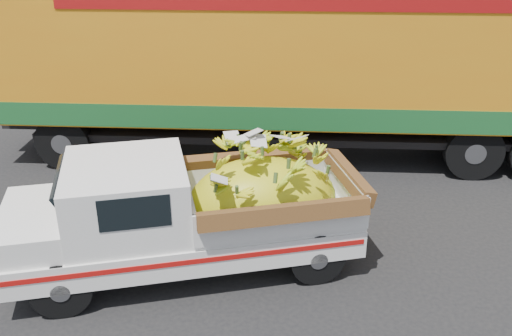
{
  "coord_description": "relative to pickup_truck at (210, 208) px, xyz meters",
  "views": [
    {
      "loc": [
        1.33,
        -6.35,
        4.78
      ],
      "look_at": [
        1.07,
        1.53,
        1.18
      ],
      "focal_mm": 40.0,
      "sensor_mm": 36.0,
      "label": 1
    }
  ],
  "objects": [
    {
      "name": "sidewalk",
      "position": [
        -0.45,
        8.75,
        -0.84
      ],
      "size": [
        60.0,
        4.0,
        0.14
      ],
      "primitive_type": "cube",
      "color": "gray",
      "rests_on": "ground"
    },
    {
      "name": "ground",
      "position": [
        -0.45,
        -0.72,
        -0.91
      ],
      "size": [
        100.0,
        100.0,
        0.0
      ],
      "primitive_type": "plane",
      "color": "black",
      "rests_on": "ground"
    },
    {
      "name": "curb",
      "position": [
        -0.45,
        6.65,
        -0.84
      ],
      "size": [
        60.0,
        0.25,
        0.15
      ],
      "primitive_type": "cube",
      "color": "gray",
      "rests_on": "ground"
    },
    {
      "name": "semi_trailer",
      "position": [
        1.27,
        4.2,
        1.21
      ],
      "size": [
        12.02,
        2.86,
        3.8
      ],
      "rotation": [
        0.0,
        0.0,
        -0.03
      ],
      "color": "black",
      "rests_on": "ground"
    },
    {
      "name": "pickup_truck",
      "position": [
        0.0,
        0.0,
        0.0
      ],
      "size": [
        5.12,
        2.88,
        1.7
      ],
      "rotation": [
        0.0,
        0.0,
        0.24
      ],
      "color": "black",
      "rests_on": "ground"
    }
  ]
}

